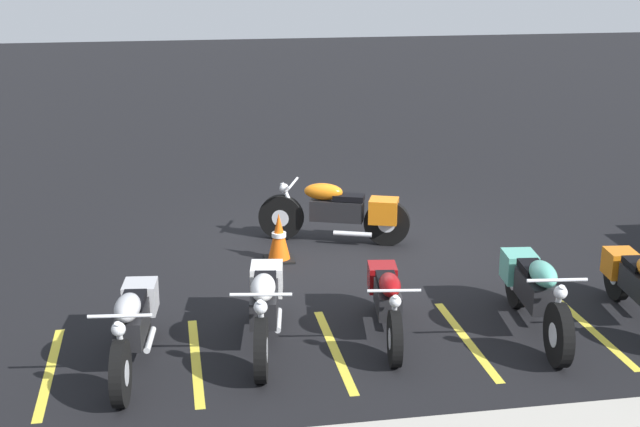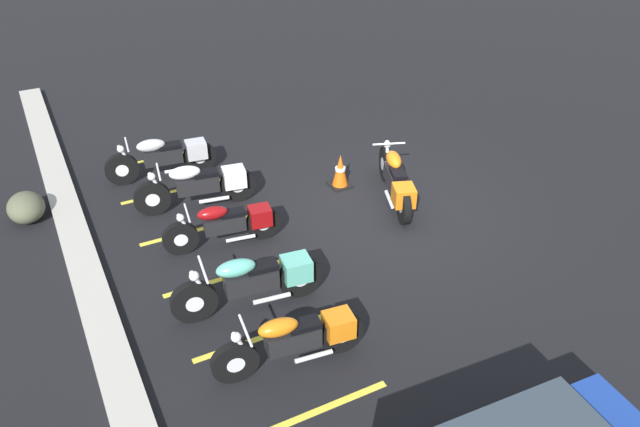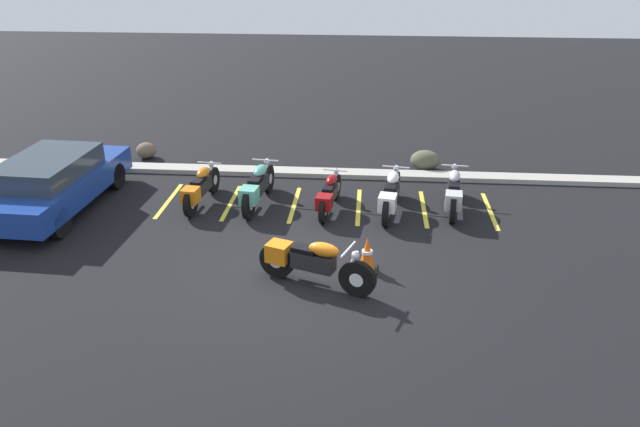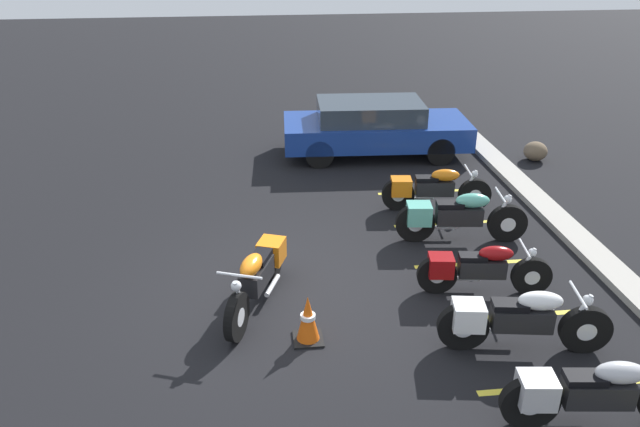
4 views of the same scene
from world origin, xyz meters
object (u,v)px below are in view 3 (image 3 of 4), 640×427
parked_bike_0 (200,188)px  parked_bike_3 (391,194)px  parked_bike_4 (453,192)px  car_blue (53,181)px  traffic_cone (367,254)px  parked_bike_1 (257,187)px  landscape_rock_0 (146,150)px  motorcycle_orange_featured (310,261)px  landscape_rock_1 (425,160)px  parked_bike_2 (329,195)px

parked_bike_0 → parked_bike_3: (4.35, -0.11, 0.03)m
parked_bike_4 → car_blue: 9.00m
car_blue → traffic_cone: car_blue is taller
parked_bike_0 → parked_bike_4: (5.75, 0.16, 0.02)m
parked_bike_1 → car_blue: car_blue is taller
parked_bike_4 → traffic_cone: bearing=153.4°
parked_bike_4 → traffic_cone: size_ratio=3.20×
landscape_rock_0 → traffic_cone: size_ratio=0.81×
motorcycle_orange_featured → traffic_cone: motorcycle_orange_featured is taller
landscape_rock_1 → parked_bike_4: bearing=-81.1°
parked_bike_1 → parked_bike_2: (1.66, -0.18, -0.06)m
parked_bike_4 → parked_bike_1: bearing=98.0°
parked_bike_4 → landscape_rock_0: 8.68m
motorcycle_orange_featured → landscape_rock_0: 8.37m
parked_bike_4 → parked_bike_2: bearing=102.4°
parked_bike_2 → parked_bike_4: parked_bike_4 is taller
parked_bike_2 → traffic_cone: bearing=-153.3°
motorcycle_orange_featured → landscape_rock_1: size_ratio=2.76×
parked_bike_1 → car_blue: size_ratio=0.52×
parked_bike_3 → landscape_rock_0: 7.49m
motorcycle_orange_featured → parked_bike_3: bearing=85.5°
parked_bike_2 → landscape_rock_1: 3.79m
parked_bike_2 → parked_bike_4: bearing=-76.0°
parked_bike_4 → landscape_rock_0: bearing=76.3°
motorcycle_orange_featured → car_blue: car_blue is taller
parked_bike_4 → motorcycle_orange_featured: bearing=147.1°
parked_bike_3 → traffic_cone: size_ratio=3.26×
motorcycle_orange_featured → parked_bike_3: motorcycle_orange_featured is taller
car_blue → parked_bike_4: bearing=-82.9°
motorcycle_orange_featured → landscape_rock_1: motorcycle_orange_featured is taller
parked_bike_1 → parked_bike_3: (3.04, -0.16, -0.01)m
parked_bike_0 → landscape_rock_1: bearing=-55.8°
parked_bike_2 → landscape_rock_1: parked_bike_2 is taller
car_blue → parked_bike_3: bearing=-84.2°
parked_bike_1 → landscape_rock_0: (-3.70, 3.12, -0.26)m
parked_bike_1 → parked_bike_4: parked_bike_1 is taller
parked_bike_2 → car_blue: car_blue is taller
landscape_rock_0 → traffic_cone: (6.24, -5.91, 0.10)m
parked_bike_3 → landscape_rock_0: size_ratio=4.02×
parked_bike_4 → landscape_rock_1: (-0.42, 2.68, -0.19)m
parked_bike_1 → landscape_rock_1: (4.02, 2.79, -0.21)m
motorcycle_orange_featured → landscape_rock_1: 6.68m
parked_bike_4 → landscape_rock_0: (-8.13, 3.01, -0.24)m
landscape_rock_0 → motorcycle_orange_featured: bearing=-51.3°
parked_bike_3 → car_blue: 7.59m
car_blue → landscape_rock_0: (0.84, 3.66, -0.46)m
traffic_cone → landscape_rock_1: bearing=75.2°
parked_bike_2 → parked_bike_0: bearing=95.7°
parked_bike_3 → traffic_cone: bearing=178.2°
parked_bike_4 → car_blue: (-8.97, -0.65, 0.22)m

